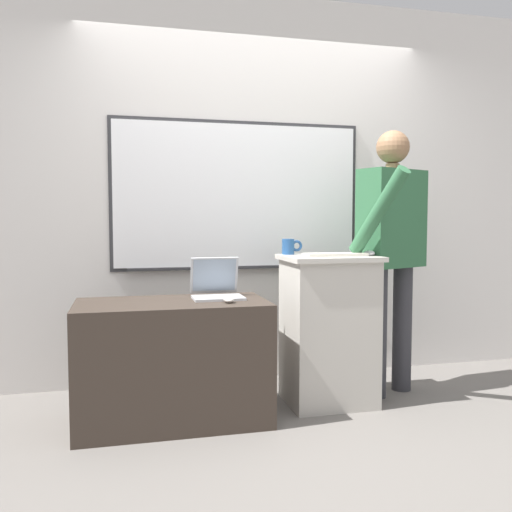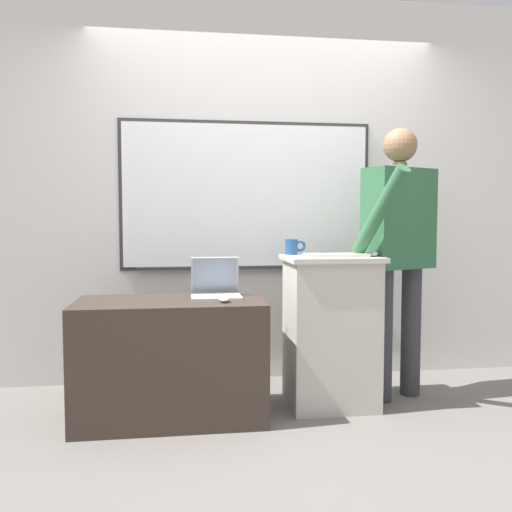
{
  "view_description": "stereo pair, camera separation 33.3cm",
  "coord_description": "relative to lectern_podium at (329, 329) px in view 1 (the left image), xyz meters",
  "views": [
    {
      "loc": [
        -0.94,
        -2.67,
        1.18
      ],
      "look_at": [
        -0.15,
        0.56,
        0.95
      ],
      "focal_mm": 38.0,
      "sensor_mm": 36.0,
      "label": 1
    },
    {
      "loc": [
        -0.62,
        -2.73,
        1.18
      ],
      "look_at": [
        -0.15,
        0.56,
        0.95
      ],
      "focal_mm": 38.0,
      "sensor_mm": 36.0,
      "label": 2
    }
  ],
  "objects": [
    {
      "name": "wireless_keyboard",
      "position": [
        0.02,
        -0.06,
        0.48
      ],
      "size": [
        0.39,
        0.14,
        0.02
      ],
      "color": "beige",
      "rests_on": "lectern_podium"
    },
    {
      "name": "person_presenter",
      "position": [
        0.47,
        0.07,
        0.56
      ],
      "size": [
        0.64,
        0.7,
        1.76
      ],
      "rotation": [
        0.0,
        0.0,
        0.39
      ],
      "color": "#333338",
      "rests_on": "ground_plane"
    },
    {
      "name": "ground_plane",
      "position": [
        -0.32,
        -0.54,
        -0.48
      ],
      "size": [
        30.0,
        30.0,
        0.0
      ],
      "primitive_type": "plane",
      "color": "slate"
    },
    {
      "name": "laptop",
      "position": [
        -0.72,
        0.02,
        0.3
      ],
      "size": [
        0.3,
        0.29,
        0.24
      ],
      "color": "#B7BABF",
      "rests_on": "side_desk"
    },
    {
      "name": "computer_mouse_by_laptop",
      "position": [
        -0.69,
        -0.2,
        0.24
      ],
      "size": [
        0.06,
        0.1,
        0.03
      ],
      "color": "silver",
      "rests_on": "side_desk"
    },
    {
      "name": "side_desk",
      "position": [
        -1.0,
        -0.08,
        -0.12
      ],
      "size": [
        1.1,
        0.58,
        0.7
      ],
      "color": "#382D26",
      "rests_on": "ground_plane"
    },
    {
      "name": "computer_mouse_by_keyboard",
      "position": [
        0.24,
        -0.07,
        0.49
      ],
      "size": [
        0.06,
        0.1,
        0.03
      ],
      "color": "#BCBCC1",
      "rests_on": "lectern_podium"
    },
    {
      "name": "lectern_podium",
      "position": [
        0.0,
        0.0,
        0.0
      ],
      "size": [
        0.58,
        0.48,
        0.95
      ],
      "color": "#BCB7AD",
      "rests_on": "ground_plane"
    },
    {
      "name": "back_wall",
      "position": [
        -0.32,
        0.72,
        0.92
      ],
      "size": [
        6.4,
        0.17,
        2.8
      ],
      "color": "silver",
      "rests_on": "ground_plane"
    },
    {
      "name": "coffee_mug",
      "position": [
        -0.21,
        0.17,
        0.52
      ],
      "size": [
        0.14,
        0.08,
        0.1
      ],
      "color": "#234C84",
      "rests_on": "lectern_podium"
    }
  ]
}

